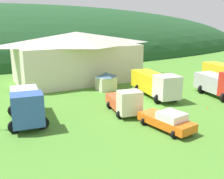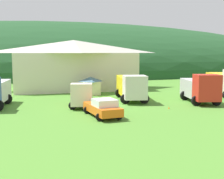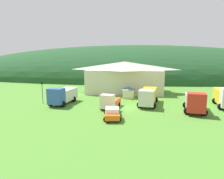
{
  "view_description": "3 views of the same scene",
  "coord_description": "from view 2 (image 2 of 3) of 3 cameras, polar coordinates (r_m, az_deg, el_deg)",
  "views": [
    {
      "loc": [
        -16.06,
        -21.78,
        8.9
      ],
      "look_at": [
        -3.12,
        1.44,
        2.1
      ],
      "focal_mm": 41.89,
      "sensor_mm": 36.0,
      "label": 1
    },
    {
      "loc": [
        -8.18,
        -32.77,
        5.76
      ],
      "look_at": [
        1.07,
        1.57,
        1.52
      ],
      "focal_mm": 50.5,
      "sensor_mm": 36.0,
      "label": 2
    },
    {
      "loc": [
        1.29,
        -32.65,
        8.43
      ],
      "look_at": [
        -3.04,
        5.12,
        2.38
      ],
      "focal_mm": 31.67,
      "sensor_mm": 36.0,
      "label": 3
    }
  ],
  "objects": [
    {
      "name": "traffic_cone_near_pickup",
      "position": [
        32.71,
        10.26,
        -3.46
      ],
      "size": [
        0.36,
        0.36,
        0.47
      ],
      "primitive_type": "cone",
      "color": "orange",
      "rests_on": "ground"
    },
    {
      "name": "depot_building",
      "position": [
        49.44,
        -6.91,
        4.61
      ],
      "size": [
        19.34,
        10.89,
        7.6
      ],
      "color": "beige",
      "rests_on": "ground"
    },
    {
      "name": "play_shed_cream",
      "position": [
        42.63,
        -3.88,
        0.72
      ],
      "size": [
        2.5,
        2.31,
        2.45
      ],
      "color": "beige",
      "rests_on": "ground"
    },
    {
      "name": "light_truck_cream",
      "position": [
        32.96,
        -5.48,
        -1.14
      ],
      "size": [
        3.21,
        5.58,
        2.64
      ],
      "rotation": [
        0.0,
        0.0,
        -1.77
      ],
      "color": "beige",
      "rests_on": "ground"
    },
    {
      "name": "forested_hill_backdrop",
      "position": [
        90.44,
        -9.87,
        3.04
      ],
      "size": [
        166.86,
        60.0,
        28.03
      ],
      "primitive_type": "ellipsoid",
      "color": "#1E4723",
      "rests_on": "ground"
    },
    {
      "name": "service_pickup_orange",
      "position": [
        28.14,
        -1.68,
        -3.3
      ],
      "size": [
        2.85,
        5.3,
        1.66
      ],
      "rotation": [
        0.0,
        0.0,
        -1.45
      ],
      "color": "orange",
      "rests_on": "ground"
    },
    {
      "name": "ground_plane",
      "position": [
        34.26,
        -1.05,
        -2.88
      ],
      "size": [
        200.0,
        200.0,
        0.0
      ],
      "primitive_type": "plane",
      "color": "#4C842D"
    },
    {
      "name": "flatbed_truck_yellow",
      "position": [
        37.84,
        3.46,
        0.63
      ],
      "size": [
        4.08,
        8.77,
        3.16
      ],
      "rotation": [
        0.0,
        0.0,
        -1.73
      ],
      "color": "silver",
      "rests_on": "ground"
    },
    {
      "name": "crane_truck_red",
      "position": [
        37.11,
        15.72,
        0.28
      ],
      "size": [
        4.09,
        7.17,
        3.37
      ],
      "rotation": [
        0.0,
        0.0,
        -1.76
      ],
      "color": "red",
      "rests_on": "ground"
    }
  ]
}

